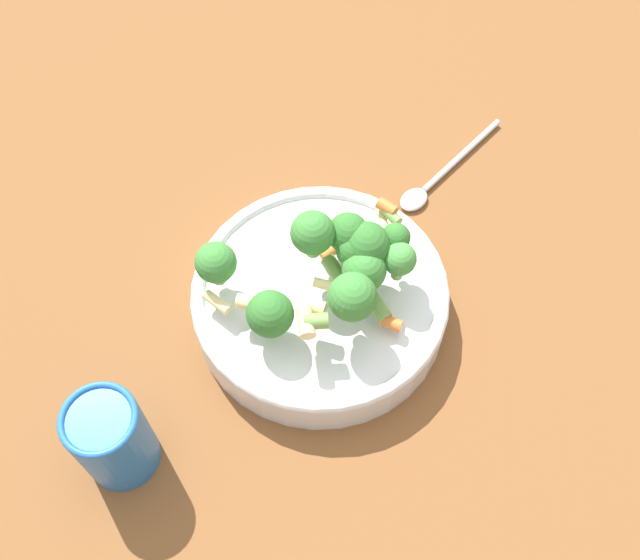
{
  "coord_description": "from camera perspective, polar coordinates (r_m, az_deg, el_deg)",
  "views": [
    {
      "loc": [
        -0.34,
        0.12,
        0.67
      ],
      "look_at": [
        0.0,
        0.0,
        0.06
      ],
      "focal_mm": 42.0,
      "sensor_mm": 36.0,
      "label": 1
    }
  ],
  "objects": [
    {
      "name": "ground_plane",
      "position": [
        0.76,
        0.0,
        -2.41
      ],
      "size": [
        3.0,
        3.0,
        0.0
      ],
      "primitive_type": "plane",
      "color": "brown"
    },
    {
      "name": "spoon",
      "position": [
        0.86,
        8.72,
        7.51
      ],
      "size": [
        0.09,
        0.16,
        0.01
      ],
      "rotation": [
        0.0,
        0.0,
        8.33
      ],
      "color": "silver",
      "rests_on": "ground_plane"
    },
    {
      "name": "bowl",
      "position": [
        0.74,
        0.0,
        -1.45
      ],
      "size": [
        0.25,
        0.25,
        0.05
      ],
      "color": "silver",
      "rests_on": "ground_plane"
    },
    {
      "name": "cup",
      "position": [
        0.68,
        -15.6,
        -11.5
      ],
      "size": [
        0.07,
        0.07,
        0.1
      ],
      "color": "#2366B2",
      "rests_on": "ground_plane"
    },
    {
      "name": "pasta_salad",
      "position": [
        0.68,
        0.76,
        1.11
      ],
      "size": [
        0.13,
        0.21,
        0.09
      ],
      "color": "#8CB766",
      "rests_on": "bowl"
    }
  ]
}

